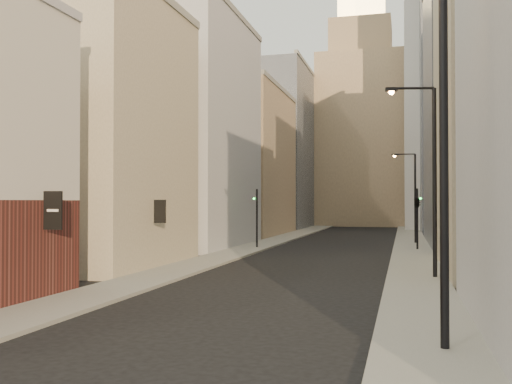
# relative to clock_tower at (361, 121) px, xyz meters

# --- Properties ---
(sidewalk_left) EXTENTS (3.00, 140.00, 0.15)m
(sidewalk_left) POSITION_rel_clock_tower_xyz_m (-5.50, -37.00, -17.56)
(sidewalk_left) COLOR gray
(sidewalk_left) RESTS_ON ground
(sidewalk_right) EXTENTS (3.00, 140.00, 0.15)m
(sidewalk_right) POSITION_rel_clock_tower_xyz_m (7.50, -37.00, -17.56)
(sidewalk_right) COLOR gray
(sidewalk_right) RESTS_ON ground
(left_bldg_beige) EXTENTS (8.00, 12.00, 16.00)m
(left_bldg_beige) POSITION_rel_clock_tower_xyz_m (-11.00, -66.00, -9.63)
(left_bldg_beige) COLOR gray
(left_bldg_beige) RESTS_ON ground
(left_bldg_grey) EXTENTS (8.00, 16.00, 20.00)m
(left_bldg_grey) POSITION_rel_clock_tower_xyz_m (-11.00, -50.00, -7.63)
(left_bldg_grey) COLOR #9E9FA4
(left_bldg_grey) RESTS_ON ground
(left_bldg_tan) EXTENTS (8.00, 18.00, 17.00)m
(left_bldg_tan) POSITION_rel_clock_tower_xyz_m (-11.00, -32.00, -9.13)
(left_bldg_tan) COLOR #91795C
(left_bldg_tan) RESTS_ON ground
(left_bldg_wingrid) EXTENTS (8.00, 20.00, 24.00)m
(left_bldg_wingrid) POSITION_rel_clock_tower_xyz_m (-11.00, -12.00, -5.63)
(left_bldg_wingrid) COLOR gray
(left_bldg_wingrid) RESTS_ON ground
(right_bldg_wingrid) EXTENTS (8.00, 20.00, 26.00)m
(right_bldg_wingrid) POSITION_rel_clock_tower_xyz_m (13.00, -42.00, -4.63)
(right_bldg_wingrid) COLOR gray
(right_bldg_wingrid) RESTS_ON ground
(highrise) EXTENTS (21.00, 23.00, 51.20)m
(highrise) POSITION_rel_clock_tower_xyz_m (19.00, -14.00, 8.02)
(highrise) COLOR gray
(highrise) RESTS_ON ground
(clock_tower) EXTENTS (14.00, 14.00, 44.90)m
(clock_tower) POSITION_rel_clock_tower_xyz_m (0.00, 0.00, 0.00)
(clock_tower) COLOR #91795C
(clock_tower) RESTS_ON ground
(white_tower) EXTENTS (8.00, 8.00, 41.50)m
(white_tower) POSITION_rel_clock_tower_xyz_m (11.00, -14.00, 0.97)
(white_tower) COLOR silver
(white_tower) RESTS_ON ground
(streetlamp_near) EXTENTS (2.60, 1.11, 10.35)m
(streetlamp_near) POSITION_rel_clock_tower_xyz_m (7.63, -81.75, -11.72)
(streetlamp_near) COLOR black
(streetlamp_near) RESTS_ON ground
(streetlamp_mid) EXTENTS (2.52, 0.77, 9.77)m
(streetlamp_mid) POSITION_rel_clock_tower_xyz_m (8.13, -67.32, -12.06)
(streetlamp_mid) COLOR black
(streetlamp_mid) RESTS_ON ground
(streetlamp_far) EXTENTS (2.20, 0.45, 8.41)m
(streetlamp_far) POSITION_rel_clock_tower_xyz_m (7.68, -42.73, -12.83)
(streetlamp_far) COLOR black
(streetlamp_far) RESTS_ON ground
(traffic_light_left) EXTENTS (0.55, 0.44, 5.00)m
(traffic_light_left) POSITION_rel_clock_tower_xyz_m (-5.04, -51.26, -14.26)
(traffic_light_left) COLOR black
(traffic_light_left) RESTS_ON ground
(traffic_light_right) EXTENTS (0.77, 0.77, 5.00)m
(traffic_light_right) POSITION_rel_clock_tower_xyz_m (7.91, -49.98, -13.72)
(traffic_light_right) COLOR black
(traffic_light_right) RESTS_ON ground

